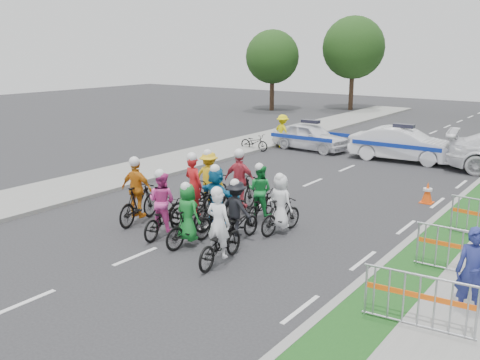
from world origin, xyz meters
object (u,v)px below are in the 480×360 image
Objects in this scene: rider_1 at (188,221)px; police_car_0 at (310,136)px; rider_6 at (195,198)px; barrier_1 at (461,254)px; rider_3 at (138,198)px; parked_bike at (254,142)px; rider_0 at (220,238)px; rider_5 at (217,202)px; rider_10 at (210,184)px; rider_9 at (241,189)px; police_car_1 at (403,144)px; tree_3 at (353,48)px; rider_2 at (163,211)px; barrier_0 at (419,304)px; rider_7 at (281,209)px; spectator_0 at (473,273)px; rider_4 at (237,217)px; marshal_hiviz at (283,131)px; tree_0 at (272,57)px; rider_8 at (260,199)px; cone_0 at (427,193)px.

rider_1 reaches higher than police_car_0.
barrier_1 is at bearing -169.43° from rider_6.
rider_3 reaches higher than rider_1.
police_car_0 is at bearing -50.10° from parked_bike.
rider_5 is at bearing -57.63° from rider_0.
rider_10 is at bearing -60.27° from rider_6.
rider_1 is 3.04m from rider_9.
rider_0 is 13.97m from police_car_1.
rider_6 is at bearing -74.00° from tree_3.
rider_2 is (-1.06, 0.18, 0.02)m from rider_1.
rider_10 reaches higher than barrier_0.
rider_7 is 0.97× the size of spectator_0.
rider_1 is at bearing 55.08° from rider_4.
rider_3 is 1.63m from rider_6.
rider_1 is 0.38× the size of police_car_1.
rider_3 is at bearing 171.60° from spectator_0.
marshal_hiviz is 18.50m from tree_3.
rider_4 is 0.82× the size of rider_6.
tree_0 reaches higher than marshal_hiviz.
police_car_0 is at bearing -56.92° from rider_7.
rider_10 is 1.06× the size of spectator_0.
spectator_0 is (6.40, -2.45, 0.22)m from rider_8.
rider_2 is 1.07× the size of rider_8.
tree_3 is at bearing -60.87° from rider_7.
marshal_hiviz is at bearing -56.63° from rider_5.
rider_1 reaches higher than barrier_1.
rider_4 is 0.96× the size of rider_8.
rider_10 is 10.61m from police_car_0.
barrier_1 is at bearing 178.59° from rider_3.
rider_10 is (-1.79, 3.06, 0.05)m from rider_1.
rider_6 is at bearing -15.68° from rider_4.
rider_3 is 0.99× the size of barrier_1.
marshal_hiviz is 0.84× the size of barrier_1.
rider_3 is 2.82× the size of cone_0.
parked_bike reaches higher than cone_0.
police_car_1 reaches higher than cone_0.
police_car_1 is 2.59× the size of spectator_0.
rider_3 is 1.06× the size of rider_10.
rider_0 is 0.94× the size of rider_9.
rider_2 is (-2.40, 0.61, 0.07)m from rider_0.
rider_9 is 1.16× the size of spectator_0.
rider_8 is at bearing -125.79° from cone_0.
rider_3 is 0.31× the size of tree_0.
tree_3 is (-10.91, 31.11, 4.26)m from rider_0.
tree_3 reaches higher than barrier_1.
rider_1 is 1.00× the size of rider_4.
rider_0 is 1.08× the size of rider_8.
police_car_0 is at bearing -94.73° from rider_3.
police_car_0 is at bearing -50.99° from tree_0.
rider_3 is 1.13× the size of spectator_0.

